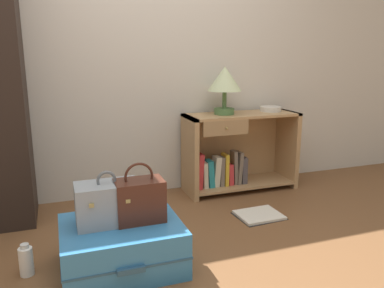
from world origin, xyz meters
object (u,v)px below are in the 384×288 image
object	(u,v)px
handbag	(140,200)
open_book_on_floor	(259,215)
table_lamp	(225,82)
suitcase_large	(122,246)
bottle	(26,261)
train_case	(108,203)
bowl	(271,109)
bookshelf	(235,153)

from	to	relation	value
handbag	open_book_on_floor	world-z (taller)	handbag
table_lamp	suitcase_large	world-z (taller)	table_lamp
handbag	bottle	size ratio (longest dim) A/B	1.85
train_case	open_book_on_floor	world-z (taller)	train_case
bowl	handbag	world-z (taller)	bowl
suitcase_large	handbag	bearing A→B (deg)	4.53
open_book_on_floor	bookshelf	bearing A→B (deg)	81.62
bookshelf	handbag	world-z (taller)	bookshelf
table_lamp	open_book_on_floor	distance (m)	1.12
table_lamp	handbag	xyz separation A→B (m)	(-0.94, -0.96, -0.56)
table_lamp	handbag	bearing A→B (deg)	-134.41
bookshelf	handbag	distance (m)	1.42
bookshelf	bottle	size ratio (longest dim) A/B	5.42
suitcase_large	train_case	bearing A→B (deg)	151.56
bookshelf	open_book_on_floor	world-z (taller)	bookshelf
handbag	bottle	xyz separation A→B (m)	(-0.61, 0.09, -0.30)
suitcase_large	bottle	xyz separation A→B (m)	(-0.50, 0.10, -0.05)
bowl	train_case	distance (m)	1.86
suitcase_large	bowl	bearing A→B (deg)	33.12
bookshelf	handbag	xyz separation A→B (m)	(-1.05, -0.96, 0.06)
suitcase_large	handbag	size ratio (longest dim) A/B	1.96
bowl	suitcase_large	world-z (taller)	bowl
table_lamp	suitcase_large	size ratio (longest dim) A/B	0.61
table_lamp	handbag	size ratio (longest dim) A/B	1.18
bookshelf	bottle	distance (m)	1.89
bowl	suitcase_large	xyz separation A→B (m)	(-1.51, -0.98, -0.57)
table_lamp	train_case	world-z (taller)	table_lamp
suitcase_large	handbag	distance (m)	0.28
bowl	handbag	size ratio (longest dim) A/B	0.55
bookshelf	bowl	distance (m)	0.51
handbag	bookshelf	bearing A→B (deg)	42.37
bowl	suitcase_large	size ratio (longest dim) A/B	0.28
table_lamp	handbag	world-z (taller)	table_lamp
bottle	open_book_on_floor	size ratio (longest dim) A/B	0.52
train_case	bookshelf	bearing A→B (deg)	37.37
bookshelf	table_lamp	distance (m)	0.63
handbag	bottle	bearing A→B (deg)	171.64
bottle	suitcase_large	bearing A→B (deg)	-11.12
bookshelf	handbag	size ratio (longest dim) A/B	2.93
bookshelf	bowl	world-z (taller)	bowl
suitcase_large	open_book_on_floor	world-z (taller)	suitcase_large
bowl	handbag	bearing A→B (deg)	-145.10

